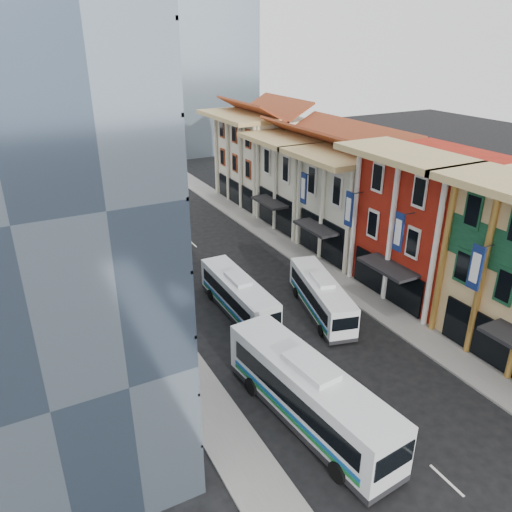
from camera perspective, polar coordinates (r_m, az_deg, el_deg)
ground at (r=28.74m, az=22.53°, el=-23.93°), size 200.00×200.00×0.00m
sidewalk_right at (r=46.23m, az=9.08°, el=-2.51°), size 3.00×90.00×0.15m
sidewalk_left at (r=39.48m, az=-11.41°, el=-7.67°), size 3.00×90.00×0.15m
shophouse_red at (r=44.04m, az=19.24°, el=3.42°), size 8.00×10.00×12.00m
shophouse_cream_near at (r=50.85m, az=11.45°, el=5.81°), size 8.00×9.00×10.00m
shophouse_cream_mid at (r=57.75m, az=5.86°, el=8.36°), size 8.00×9.00×10.00m
shophouse_cream_far at (r=66.33m, az=0.81°, el=10.99°), size 8.00×12.00×11.00m
office_block_far at (r=54.38m, az=-26.08°, el=7.22°), size 10.00×18.00×14.00m
bus_left_near at (r=29.30m, az=6.09°, el=-15.27°), size 4.15×12.87×4.05m
bus_left_far at (r=39.63m, az=-2.04°, el=-4.45°), size 2.46×10.11×3.23m
bus_right at (r=39.97m, az=7.46°, el=-4.48°), size 4.64×10.01×3.13m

